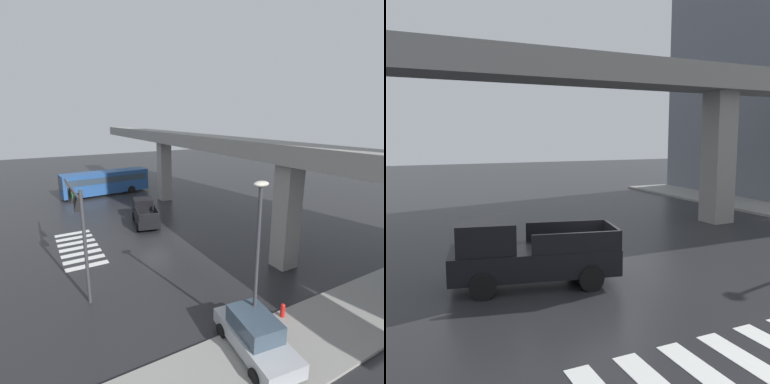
{
  "view_description": "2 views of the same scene",
  "coord_description": "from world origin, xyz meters",
  "views": [
    {
      "loc": [
        22.7,
        -9.2,
        9.64
      ],
      "look_at": [
        0.21,
        3.34,
        3.25
      ],
      "focal_mm": 28.18,
      "sensor_mm": 36.0,
      "label": 1
    },
    {
      "loc": [
        -6.54,
        -12.13,
        4.57
      ],
      "look_at": [
        0.2,
        2.49,
        2.45
      ],
      "focal_mm": 39.36,
      "sensor_mm": 36.0,
      "label": 2
    }
  ],
  "objects": [
    {
      "name": "crosswalk_stripes",
      "position": [
        -0.0,
        -6.4,
        0.01
      ],
      "size": [
        7.15,
        2.8,
        0.01
      ],
      "color": "silver",
      "rests_on": "ground"
    },
    {
      "name": "traffic_signal_mast",
      "position": [
        5.89,
        -7.03,
        4.38
      ],
      "size": [
        6.49,
        0.32,
        6.2
      ],
      "color": "#38383D",
      "rests_on": "ground"
    },
    {
      "name": "sidewalk_east",
      "position": [
        15.22,
        2.0,
        0.07
      ],
      "size": [
        4.0,
        36.0,
        0.15
      ],
      "primitive_type": "cube",
      "color": "gray",
      "rests_on": "ground"
    },
    {
      "name": "fire_hydrant",
      "position": [
        13.62,
        0.94,
        0.43
      ],
      "size": [
        0.24,
        0.24,
        0.85
      ],
      "color": "red",
      "rests_on": "ground"
    },
    {
      "name": "street_lamp_near_corner",
      "position": [
        14.02,
        -1.26,
        4.56
      ],
      "size": [
        0.44,
        0.7,
        7.24
      ],
      "color": "#38383D",
      "rests_on": "ground"
    },
    {
      "name": "city_bus",
      "position": [
        -15.59,
        -0.55,
        1.72
      ],
      "size": [
        3.55,
        10.99,
        2.99
      ],
      "color": "#234C8C",
      "rests_on": "ground"
    },
    {
      "name": "pickup_truck",
      "position": [
        -2.77,
        -0.02,
        0.99
      ],
      "size": [
        5.39,
        2.95,
        2.08
      ],
      "color": "black",
      "rests_on": "ground"
    },
    {
      "name": "elevated_overpass",
      "position": [
        0.0,
        5.06,
        7.03
      ],
      "size": [
        57.66,
        2.52,
        8.1
      ],
      "color": "gray",
      "rests_on": "ground"
    },
    {
      "name": "ground_plane",
      "position": [
        0.0,
        0.0,
        0.0
      ],
      "size": [
        120.0,
        120.0,
        0.0
      ],
      "primitive_type": "plane",
      "color": "#232326"
    },
    {
      "name": "sedan_silver",
      "position": [
        14.6,
        -1.68,
        0.85
      ],
      "size": [
        4.49,
        2.36,
        1.72
      ],
      "color": "#A8AAAF",
      "rests_on": "ground"
    }
  ]
}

